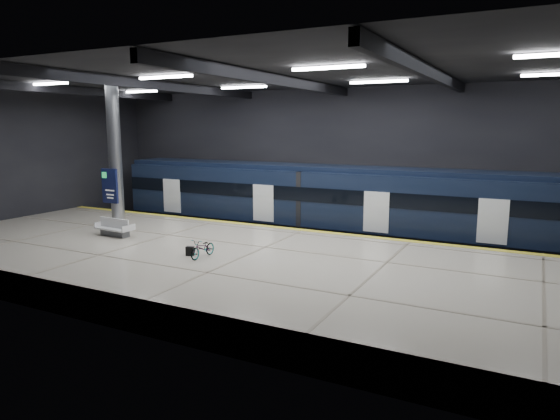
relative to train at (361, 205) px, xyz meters
The scene contains 10 objects.
ground 6.16m from the train, 108.70° to the right, with size 30.00×30.00×0.00m, color black.
room_shell 6.86m from the train, 108.72° to the right, with size 30.10×16.10×8.05m.
platform 8.35m from the train, 103.09° to the right, with size 30.00×11.00×1.10m, color beige.
safety_strip 3.45m from the train, 124.11° to the right, with size 30.00×0.40×0.01m, color yellow.
rails 2.72m from the train, behind, with size 30.00×1.52×0.16m.
train is the anchor object (origin of this frame).
bench 11.77m from the train, 138.65° to the right, with size 1.86×0.85×0.80m.
bicycle 9.54m from the train, 109.24° to the right, with size 0.48×1.37×0.72m, color #99999E.
pannier_bag 9.76m from the train, 112.58° to the right, with size 0.30×0.18×0.35m, color black.
info_column 12.06m from the train, 146.51° to the right, with size 0.90×0.78×6.90m.
Camera 1 is at (9.56, -18.19, 5.93)m, focal length 32.00 mm.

